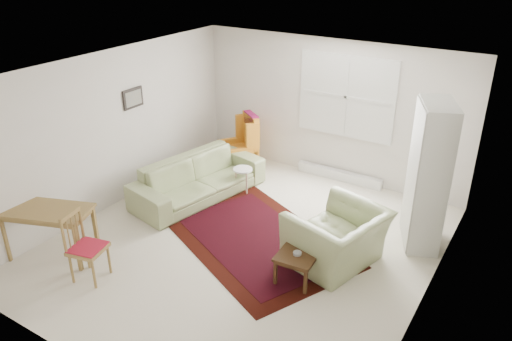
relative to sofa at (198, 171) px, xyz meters
The scene contains 10 objects.
room 1.77m from the sofa, 21.99° to the right, with size 5.04×5.54×2.51m.
rug 1.72m from the sofa, 22.64° to the right, with size 2.87×1.84×0.03m, color black, non-canonical shape.
sofa is the anchor object (origin of this frame).
armchair 2.79m from the sofa, 10.88° to the right, with size 1.19×1.04×0.93m, color #93A06A.
wingback_chair 1.30m from the sofa, 93.64° to the left, with size 0.62×0.65×1.07m, color orange, non-canonical shape.
coffee_table 2.75m from the sofa, 25.08° to the right, with size 0.49×0.49×0.40m, color #3E2613, non-canonical shape.
stool 0.80m from the sofa, 45.74° to the left, with size 0.33×0.33×0.44m, color white, non-canonical shape.
cabinet 3.65m from the sofa, ahead, with size 0.44×0.84×2.09m, color silver, non-canonical shape.
desk 2.53m from the sofa, 104.50° to the right, with size 1.16×0.58×0.73m, color olive, non-canonical shape.
desk_chair 2.52m from the sofa, 85.38° to the right, with size 0.41×0.41×0.94m, color olive, non-canonical shape.
Camera 1 is at (3.35, -5.06, 4.02)m, focal length 35.00 mm.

